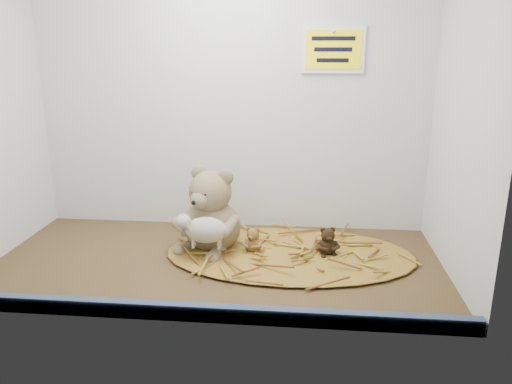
# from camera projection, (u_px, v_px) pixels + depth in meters

# --- Properties ---
(alcove_shell) EXTENTS (1.20, 0.60, 0.90)m
(alcove_shell) POSITION_uv_depth(u_px,v_px,m) (219.00, 90.00, 1.30)
(alcove_shell) COLOR #3C2C14
(alcove_shell) RESTS_ON ground
(front_rail) EXTENTS (1.19, 0.02, 0.04)m
(front_rail) POSITION_uv_depth(u_px,v_px,m) (194.00, 312.00, 1.06)
(front_rail) COLOR #374B6A
(front_rail) RESTS_ON shelf_floor
(straw_bed) EXTENTS (0.69, 0.40, 0.01)m
(straw_bed) POSITION_uv_depth(u_px,v_px,m) (290.00, 254.00, 1.38)
(straw_bed) COLOR olive
(straw_bed) RESTS_ON shelf_floor
(main_teddy) EXTENTS (0.26, 0.27, 0.24)m
(main_teddy) POSITION_uv_depth(u_px,v_px,m) (212.00, 209.00, 1.40)
(main_teddy) COLOR #92805A
(main_teddy) RESTS_ON shelf_floor
(toy_lamb) EXTENTS (0.15, 0.09, 0.10)m
(toy_lamb) POSITION_uv_depth(u_px,v_px,m) (206.00, 230.00, 1.32)
(toy_lamb) COLOR beige
(toy_lamb) RESTS_ON main_teddy
(mini_teddy_tan) EXTENTS (0.07, 0.07, 0.07)m
(mini_teddy_tan) POSITION_uv_depth(u_px,v_px,m) (253.00, 238.00, 1.38)
(mini_teddy_tan) COLOR brown
(mini_teddy_tan) RESTS_ON straw_bed
(mini_teddy_brown) EXTENTS (0.08, 0.08, 0.08)m
(mini_teddy_brown) POSITION_uv_depth(u_px,v_px,m) (327.00, 240.00, 1.36)
(mini_teddy_brown) COLOR black
(mini_teddy_brown) RESTS_ON straw_bed
(wall_sign) EXTENTS (0.16, 0.01, 0.11)m
(wall_sign) POSITION_uv_depth(u_px,v_px,m) (333.00, 49.00, 1.44)
(wall_sign) COLOR #FFF00D
(wall_sign) RESTS_ON back_wall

